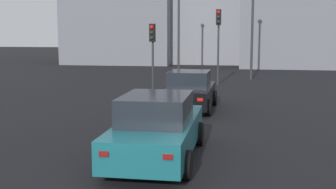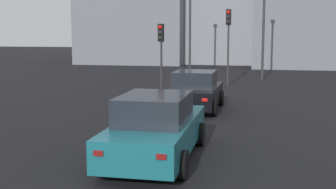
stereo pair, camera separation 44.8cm
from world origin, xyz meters
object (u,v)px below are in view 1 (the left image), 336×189
object	(u,v)px
street_lamp_kerbside	(179,7)
street_lamp_far	(253,6)
car_black_lead	(190,91)
car_teal_second	(157,128)
traffic_light_near_left	(152,43)
traffic_light_near_right	(218,31)

from	to	relation	value
street_lamp_kerbside	street_lamp_far	size ratio (longest dim) A/B	1.03
street_lamp_kerbside	car_black_lead	bearing A→B (deg)	-170.36
street_lamp_kerbside	car_teal_second	bearing A→B (deg)	-173.42
traffic_light_near_left	street_lamp_far	distance (m)	9.10
traffic_light_near_left	street_lamp_kerbside	distance (m)	10.48
traffic_light_near_left	traffic_light_near_right	xyz separation A→B (m)	(3.92, -3.11, 0.61)
car_black_lead	street_lamp_kerbside	size ratio (longest dim) A/B	0.49
car_teal_second	traffic_light_near_left	size ratio (longest dim) A/B	1.36
traffic_light_near_left	car_black_lead	bearing A→B (deg)	35.40
car_black_lead	traffic_light_near_right	distance (m)	8.81
traffic_light_near_right	street_lamp_kerbside	distance (m)	7.26
car_teal_second	street_lamp_far	xyz separation A→B (m)	(18.91, -2.66, 3.99)
car_black_lead	car_teal_second	bearing A→B (deg)	-178.91
car_black_lead	street_lamp_kerbside	world-z (taller)	street_lamp_kerbside
street_lamp_kerbside	street_lamp_far	xyz separation A→B (m)	(-3.00, -5.19, -0.15)
car_black_lead	street_lamp_far	distance (m)	12.68
traffic_light_near_left	traffic_light_near_right	world-z (taller)	traffic_light_near_right
street_lamp_far	traffic_light_near_right	bearing A→B (deg)	148.66
traffic_light_near_left	street_lamp_kerbside	bearing A→B (deg)	-172.30
car_teal_second	traffic_light_near_left	distance (m)	12.09
car_black_lead	traffic_light_near_right	bearing A→B (deg)	-3.81
traffic_light_near_left	street_lamp_kerbside	world-z (taller)	street_lamp_kerbside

